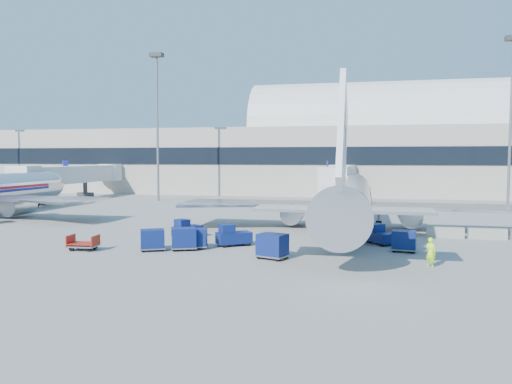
% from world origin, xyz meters
% --- Properties ---
extents(ground, '(260.00, 260.00, 0.00)m').
position_xyz_m(ground, '(0.00, 0.00, 0.00)').
color(ground, gray).
rests_on(ground, ground).
extents(terminal, '(170.00, 28.15, 21.00)m').
position_xyz_m(terminal, '(-13.60, 55.96, 7.52)').
color(terminal, '#B2AA9E').
rests_on(terminal, ground).
extents(airliner_main, '(32.00, 37.26, 12.07)m').
position_xyz_m(airliner_main, '(10.00, 4.51, 2.93)').
color(airliner_main, silver).
rests_on(airliner_main, ground).
extents(jetbridge_near, '(4.40, 27.50, 6.25)m').
position_xyz_m(jetbridge_near, '(7.60, 30.81, 3.93)').
color(jetbridge_near, silver).
rests_on(jetbridge_near, ground).
extents(jetbridge_mid, '(4.40, 27.50, 6.25)m').
position_xyz_m(jetbridge_mid, '(-34.40, 30.81, 3.93)').
color(jetbridge_mid, silver).
rests_on(jetbridge_mid, ground).
extents(mast_west, '(2.00, 1.20, 22.60)m').
position_xyz_m(mast_west, '(-20.00, 30.00, 14.79)').
color(mast_west, slate).
rests_on(mast_west, ground).
extents(mast_east, '(2.00, 1.20, 22.60)m').
position_xyz_m(mast_east, '(30.00, 30.00, 14.79)').
color(mast_east, slate).
rests_on(mast_east, ground).
extents(barrier_near, '(3.00, 0.55, 0.90)m').
position_xyz_m(barrier_near, '(18.00, 2.00, 0.45)').
color(barrier_near, '#9E9E96').
rests_on(barrier_near, ground).
extents(barrier_mid, '(3.00, 0.55, 0.90)m').
position_xyz_m(barrier_mid, '(21.30, 2.00, 0.45)').
color(barrier_mid, '#9E9E96').
rests_on(barrier_mid, ground).
extents(tug_lead, '(2.87, 2.55, 1.69)m').
position_xyz_m(tug_lead, '(1.53, -5.51, 0.77)').
color(tug_lead, '#0B1A55').
rests_on(tug_lead, ground).
extents(tug_right, '(2.39, 2.62, 1.55)m').
position_xyz_m(tug_right, '(12.54, -2.32, 0.71)').
color(tug_right, '#0B1A55').
rests_on(tug_right, ground).
extents(tug_left, '(2.34, 2.71, 1.59)m').
position_xyz_m(tug_left, '(-3.30, -2.62, 0.73)').
color(tug_left, '#0B1A55').
rests_on(tug_left, ground).
extents(cart_train_a, '(1.95, 1.65, 1.49)m').
position_xyz_m(cart_train_a, '(-0.81, -7.23, 0.80)').
color(cart_train_a, '#0B1A55').
rests_on(cart_train_a, ground).
extents(cart_train_b, '(2.23, 2.00, 1.62)m').
position_xyz_m(cart_train_b, '(-1.48, -7.98, 0.86)').
color(cart_train_b, '#0B1A55').
rests_on(cart_train_b, ground).
extents(cart_train_c, '(2.16, 1.98, 1.54)m').
position_xyz_m(cart_train_c, '(-3.61, -8.71, 0.82)').
color(cart_train_c, '#0B1A55').
rests_on(cart_train_c, ground).
extents(cart_solo_near, '(2.28, 2.01, 1.67)m').
position_xyz_m(cart_solo_near, '(5.41, -9.67, 0.89)').
color(cart_solo_near, '#0B1A55').
rests_on(cart_solo_near, ground).
extents(cart_solo_far, '(1.90, 1.56, 1.52)m').
position_xyz_m(cart_solo_far, '(14.17, -5.19, 0.81)').
color(cart_solo_far, '#0B1A55').
rests_on(cart_solo_far, ground).
extents(cart_open_red, '(2.13, 1.59, 0.54)m').
position_xyz_m(cart_open_red, '(-8.61, -9.60, 0.39)').
color(cart_open_red, slate).
rests_on(cart_open_red, ground).
extents(ramp_worker, '(0.80, 0.77, 1.85)m').
position_xyz_m(ramp_worker, '(15.39, -10.01, 0.93)').
color(ramp_worker, '#ACF419').
rests_on(ramp_worker, ground).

